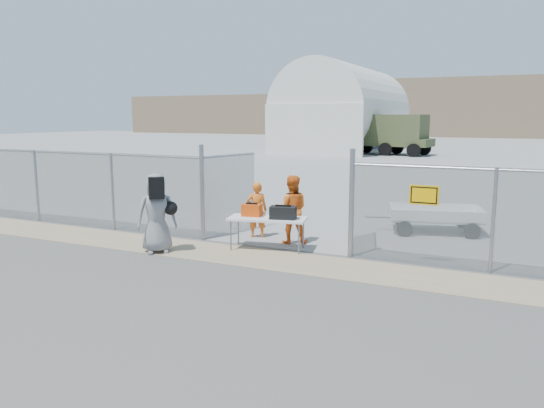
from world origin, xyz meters
The scene contains 14 objects.
ground centered at (0.00, 0.00, 0.00)m, with size 160.00×160.00×0.00m, color #474646.
tarmac_inside centered at (0.00, 42.00, 0.01)m, with size 160.00×80.00×0.01m, color gray.
dirt_strip centered at (0.00, 1.00, 0.01)m, with size 44.00×1.60×0.01m, color tan.
distant_hills centered at (5.00, 78.00, 4.50)m, with size 140.00×6.00×9.00m, color #7F684F, non-canonical shape.
chain_link_fence centered at (0.00, 2.00, 1.10)m, with size 40.00×0.20×2.20m, color gray, non-canonical shape.
quonset_hangar centered at (-10.00, 40.00, 4.00)m, with size 9.00×18.00×8.00m, color silver, non-canonical shape.
folding_table centered at (-0.03, 1.80, 0.40)m, with size 1.87×0.78×0.80m, color white, non-canonical shape.
orange_bag centered at (-0.46, 1.83, 0.94)m, with size 0.47×0.31×0.29m, color #DF470B.
black_duffel centered at (0.37, 1.83, 0.94)m, with size 0.62×0.36×0.30m, color black.
security_worker_left centered at (-0.85, 2.87, 0.75)m, with size 0.55×0.36×1.50m, color orange.
security_worker_right centered at (0.23, 2.66, 0.87)m, with size 0.85×0.66×1.75m, color orange.
visitor centered at (-2.29, 0.45, 0.95)m, with size 0.93×0.61×1.90m, color gray.
utility_trailer centered at (3.37, 5.53, 0.39)m, with size 3.19×1.64×0.77m, color white, non-canonical shape.
military_truck centered at (-4.67, 34.99, 1.67)m, with size 7.00×2.58×3.34m, color #47502C, non-canonical shape.
Camera 1 is at (5.42, -9.53, 3.22)m, focal length 35.00 mm.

